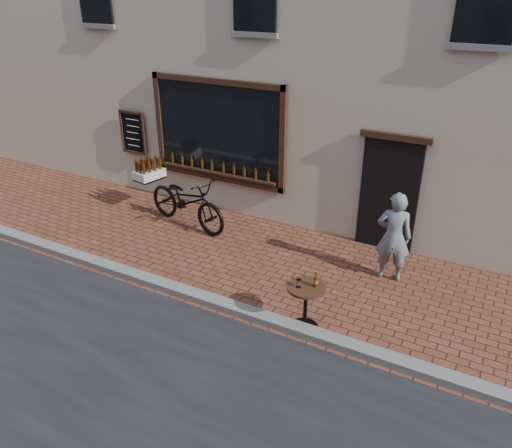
% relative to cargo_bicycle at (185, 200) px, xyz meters
% --- Properties ---
extents(ground, '(90.00, 90.00, 0.00)m').
position_rel_cargo_bicycle_xyz_m(ground, '(2.12, -2.42, -0.58)').
color(ground, brown).
rests_on(ground, ground).
extents(kerb, '(90.00, 0.25, 0.12)m').
position_rel_cargo_bicycle_xyz_m(kerb, '(2.12, -2.22, -0.52)').
color(kerb, slate).
rests_on(kerb, ground).
extents(cargo_bicycle, '(2.59, 1.19, 1.22)m').
position_rel_cargo_bicycle_xyz_m(cargo_bicycle, '(0.00, 0.00, 0.00)').
color(cargo_bicycle, black).
rests_on(cargo_bicycle, ground).
extents(bistro_table, '(0.59, 0.59, 1.01)m').
position_rel_cargo_bicycle_xyz_m(bistro_table, '(3.68, -2.07, -0.05)').
color(bistro_table, black).
rests_on(bistro_table, ground).
extents(pedestrian, '(0.67, 0.51, 1.65)m').
position_rel_cargo_bicycle_xyz_m(pedestrian, '(4.42, -0.04, 0.24)').
color(pedestrian, slate).
rests_on(pedestrian, ground).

